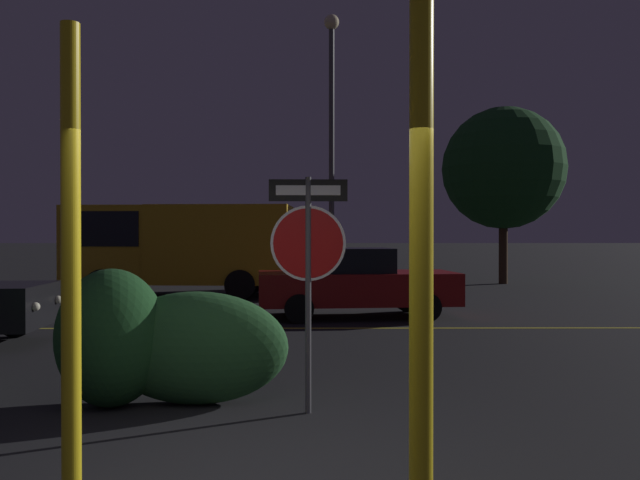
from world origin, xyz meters
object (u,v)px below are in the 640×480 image
at_px(yellow_pole_right, 421,251).
at_px(tree_0, 503,168).
at_px(stop_sign, 308,247).
at_px(hedge_bush_2, 196,348).
at_px(street_lamp, 332,119).
at_px(passing_car_2, 356,283).
at_px(hedge_bush_1, 111,338).
at_px(delivery_truck, 174,243).
at_px(yellow_pole_left, 71,264).

height_order(yellow_pole_right, tree_0, tree_0).
height_order(stop_sign, tree_0, tree_0).
relative_size(yellow_pole_right, hedge_bush_2, 1.73).
height_order(street_lamp, tree_0, street_lamp).
height_order(hedge_bush_2, passing_car_2, passing_car_2).
distance_m(hedge_bush_1, delivery_truck, 11.99).
bearing_deg(stop_sign, delivery_truck, 107.92).
height_order(stop_sign, hedge_bush_2, stop_sign).
relative_size(stop_sign, passing_car_2, 0.53).
distance_m(yellow_pole_left, yellow_pole_right, 2.33).
height_order(delivery_truck, tree_0, tree_0).
bearing_deg(street_lamp, tree_0, 33.84).
xyz_separation_m(hedge_bush_1, tree_0, (9.03, 16.29, 3.51)).
distance_m(delivery_truck, street_lamp, 5.92).
xyz_separation_m(yellow_pole_left, tree_0, (8.53, 18.65, 2.63)).
distance_m(yellow_pole_left, delivery_truck, 14.37).
bearing_deg(yellow_pole_left, delivery_truck, 100.14).
height_order(passing_car_2, delivery_truck, delivery_truck).
bearing_deg(tree_0, delivery_truck, -157.83).
distance_m(yellow_pole_right, street_lamp, 14.81).
bearing_deg(yellow_pole_left, hedge_bush_2, 81.60).
distance_m(passing_car_2, tree_0, 11.56).
height_order(hedge_bush_1, passing_car_2, passing_car_2).
distance_m(hedge_bush_2, passing_car_2, 7.28).
height_order(yellow_pole_left, street_lamp, street_lamp).
bearing_deg(passing_car_2, hedge_bush_1, -28.46).
distance_m(stop_sign, street_lamp, 12.75).
bearing_deg(passing_car_2, tree_0, 141.64).
bearing_deg(stop_sign, hedge_bush_1, 172.27).
height_order(yellow_pole_right, hedge_bush_2, yellow_pole_right).
bearing_deg(yellow_pole_left, yellow_pole_right, -0.83).
height_order(stop_sign, yellow_pole_left, yellow_pole_left).
bearing_deg(stop_sign, street_lamp, 86.59).
relative_size(hedge_bush_1, delivery_truck, 0.22).
height_order(stop_sign, hedge_bush_1, stop_sign).
relative_size(stop_sign, yellow_pole_left, 0.74).
bearing_deg(hedge_bush_1, street_lamp, 77.70).
bearing_deg(stop_sign, hedge_bush_2, 163.12).
bearing_deg(hedge_bush_2, passing_car_2, 72.84).
bearing_deg(passing_car_2, delivery_truck, -138.48).
bearing_deg(street_lamp, yellow_pole_left, -98.35).
distance_m(yellow_pole_right, hedge_bush_1, 3.84).
height_order(yellow_pole_right, delivery_truck, yellow_pole_right).
relative_size(yellow_pole_left, hedge_bush_1, 2.22).
height_order(passing_car_2, tree_0, tree_0).
distance_m(hedge_bush_2, tree_0, 18.50).
relative_size(hedge_bush_2, street_lamp, 0.24).
bearing_deg(delivery_truck, stop_sign, -158.25).
xyz_separation_m(hedge_bush_1, hedge_bush_2, (0.87, 0.09, -0.12)).
distance_m(stop_sign, passing_car_2, 7.42).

